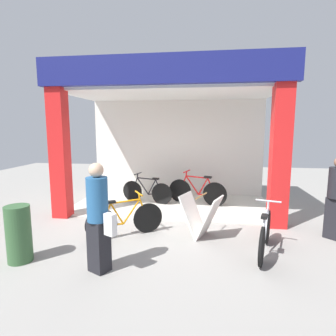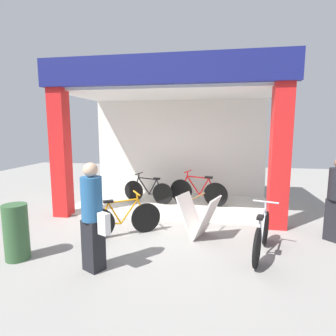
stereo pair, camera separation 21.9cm
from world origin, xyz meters
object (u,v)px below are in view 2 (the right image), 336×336
bicycle_parked_1 (123,219)px  sandwich_board_sign (198,216)px  bicycle_inside_1 (148,191)px  bicycle_inside_0 (198,191)px  pedestrian_0 (93,216)px  bicycle_parked_0 (262,235)px  trash_bin (16,232)px

bicycle_parked_1 → sandwich_board_sign: 1.50m
bicycle_inside_1 → bicycle_parked_1: bearing=-87.7°
bicycle_inside_0 → pedestrian_0: 4.14m
bicycle_inside_1 → bicycle_parked_0: 3.94m
bicycle_parked_0 → trash_bin: (-4.00, -0.85, 0.11)m
bicycle_inside_0 → bicycle_parked_1: bicycle_inside_0 is taller
bicycle_inside_1 → bicycle_parked_1: bicycle_parked_1 is taller
trash_bin → sandwich_board_sign: bearing=26.3°
bicycle_parked_1 → pedestrian_0: bearing=-89.7°
trash_bin → bicycle_parked_1: bearing=41.6°
bicycle_parked_1 → bicycle_inside_1: bearing=92.3°
bicycle_parked_0 → bicycle_parked_1: size_ratio=1.14×
bicycle_inside_1 → bicycle_parked_1: (0.10, -2.48, 0.00)m
bicycle_parked_0 → bicycle_parked_1: bearing=171.5°
sandwich_board_sign → pedestrian_0: (-1.48, -1.54, 0.42)m
sandwich_board_sign → pedestrian_0: size_ratio=0.54×
bicycle_inside_1 → bicycle_parked_0: bicycle_parked_0 is taller
bicycle_parked_0 → pedestrian_0: bearing=-159.7°
sandwich_board_sign → trash_bin: size_ratio=0.96×
bicycle_inside_1 → pedestrian_0: pedestrian_0 is taller
bicycle_inside_0 → trash_bin: bicycle_inside_0 is taller
bicycle_inside_1 → bicycle_parked_1: 2.48m
bicycle_parked_0 → sandwich_board_sign: 1.26m
bicycle_parked_0 → sandwich_board_sign: bicycle_parked_0 is taller
sandwich_board_sign → trash_bin: 3.22m
bicycle_inside_1 → bicycle_inside_0: bearing=2.5°
bicycle_inside_0 → sandwich_board_sign: size_ratio=1.84×
bicycle_inside_0 → bicycle_inside_1: (-1.43, -0.06, -0.03)m
pedestrian_0 → bicycle_inside_0: bearing=71.1°
bicycle_parked_1 → bicycle_parked_0: bearing=-8.5°
bicycle_inside_0 → bicycle_parked_0: 3.19m
bicycle_inside_1 → trash_bin: size_ratio=1.64×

